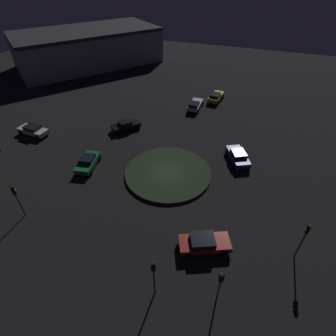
% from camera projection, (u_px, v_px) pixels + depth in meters
% --- Properties ---
extents(ground_plane, '(117.61, 117.61, 0.00)m').
position_uv_depth(ground_plane, '(168.00, 174.00, 31.97)').
color(ground_plane, black).
extents(roundabout_island, '(10.31, 10.31, 0.32)m').
position_uv_depth(roundabout_island, '(168.00, 173.00, 31.87)').
color(roundabout_island, '#263823').
rests_on(roundabout_island, ground_plane).
extents(car_white, '(2.30, 4.61, 1.43)m').
position_uv_depth(car_white, '(33.00, 130.00, 38.44)').
color(car_white, white).
rests_on(car_white, ground_plane).
extents(car_green, '(4.47, 2.74, 1.42)m').
position_uv_depth(car_green, '(88.00, 162.00, 32.60)').
color(car_green, '#1E7238').
rests_on(car_green, ground_plane).
extents(car_silver, '(4.30, 2.08, 1.41)m').
position_uv_depth(car_silver, '(195.00, 105.00, 44.87)').
color(car_silver, silver).
rests_on(car_silver, ground_plane).
extents(car_red, '(3.60, 4.88, 1.43)m').
position_uv_depth(car_red, '(204.00, 243.00, 23.44)').
color(car_red, red).
rests_on(car_red, ground_plane).
extents(car_yellow, '(4.44, 2.33, 1.46)m').
position_uv_depth(car_yellow, '(216.00, 97.00, 47.32)').
color(car_yellow, gold).
rests_on(car_yellow, ground_plane).
extents(car_black, '(4.37, 4.04, 1.47)m').
position_uv_depth(car_black, '(126.00, 125.00, 39.49)').
color(car_black, black).
rests_on(car_black, ground_plane).
extents(car_blue, '(4.66, 3.63, 1.46)m').
position_uv_depth(car_blue, '(238.00, 156.00, 33.46)').
color(car_blue, '#1E38A5').
rests_on(car_blue, ground_plane).
extents(traffic_light_northwest, '(0.39, 0.39, 3.90)m').
position_uv_depth(traffic_light_northwest, '(16.00, 195.00, 25.18)').
color(traffic_light_northwest, '#2D2D2D').
rests_on(traffic_light_northwest, ground_plane).
extents(traffic_light_southwest, '(0.37, 0.39, 4.25)m').
position_uv_depth(traffic_light_southwest, '(305.00, 235.00, 21.36)').
color(traffic_light_southwest, '#2D2D2D').
rests_on(traffic_light_southwest, ground_plane).
extents(traffic_light_west, '(0.39, 0.35, 4.18)m').
position_uv_depth(traffic_light_west, '(154.00, 272.00, 18.92)').
color(traffic_light_west, '#2D2D2D').
rests_on(traffic_light_west, ground_plane).
extents(traffic_light_southwest_near, '(0.40, 0.37, 3.74)m').
position_uv_depth(traffic_light_southwest_near, '(220.00, 282.00, 18.67)').
color(traffic_light_southwest_near, '#2D2D2D').
rests_on(traffic_light_southwest_near, ground_plane).
extents(store_building, '(34.17, 31.28, 7.50)m').
position_uv_depth(store_building, '(88.00, 47.00, 61.38)').
color(store_building, '#8C939E').
rests_on(store_building, ground_plane).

